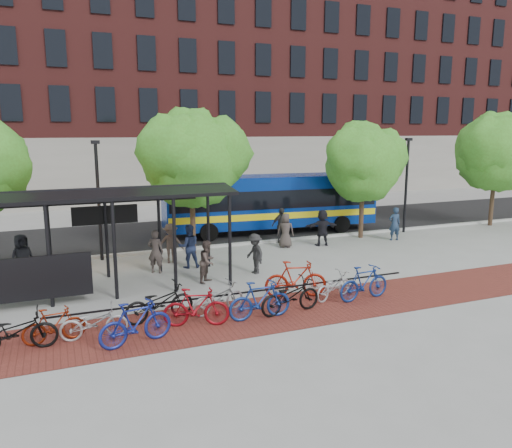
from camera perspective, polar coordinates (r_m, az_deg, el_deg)
name	(u,v)px	position (r m, az deg, el deg)	size (l,w,h in m)	color
ground	(283,264)	(21.03, 3.16, -4.62)	(160.00, 160.00, 0.00)	#9E9E99
asphalt_street	(224,229)	(28.28, -3.73, -0.62)	(160.00, 8.00, 0.01)	black
curb	(249,243)	(24.58, -0.80, -2.20)	(160.00, 0.25, 0.12)	#B7B7B2
brick_strip	(293,310)	(15.91, 4.28, -9.75)	(24.00, 3.00, 0.01)	maroon
bike_rack_rail	(244,306)	(16.20, -1.33, -9.35)	(12.00, 0.05, 0.95)	black
building_brick	(264,81)	(48.31, 0.86, 16.01)	(55.00, 14.00, 20.00)	maroon
bus_shelter	(74,206)	(18.05, -20.13, 1.92)	(10.60, 3.07, 3.60)	black
tree_b	(193,155)	(22.47, -7.21, 7.84)	(5.15, 4.20, 6.47)	#382619
tree_c	(364,160)	(26.27, 12.29, 7.20)	(4.66, 3.80, 5.92)	#382619
tree_d	(497,149)	(32.18, 25.85, 7.73)	(5.39, 4.40, 6.55)	#382619
lamp_post_left	(98,197)	(22.18, -17.56, 2.95)	(0.35, 0.20, 5.12)	black
lamp_post_right	(406,182)	(28.30, 16.80, 4.57)	(0.35, 0.20, 5.12)	black
bus	(271,200)	(27.19, 1.68, 2.76)	(11.72, 3.53, 3.12)	navy
bike_0	(15,331)	(14.29, -25.83, -10.98)	(0.71, 2.04, 1.07)	black
bike_1	(54,325)	(14.45, -22.09, -10.66)	(0.46, 1.61, 0.97)	maroon
bike_2	(94,322)	(14.34, -18.04, -10.62)	(0.62, 1.78, 0.94)	#A0A1A3
bike_3	(136,323)	(13.63, -13.59, -10.95)	(0.56, 1.99, 1.19)	navy
bike_4	(159,302)	(15.12, -11.00, -8.79)	(0.74, 2.12, 1.11)	black
bike_5	(196,307)	(14.53, -6.84, -9.43)	(0.54, 1.90, 1.14)	maroon
bike_6	(218,298)	(15.52, -4.33, -8.41)	(0.64, 1.82, 0.96)	gray
bike_7	(260,300)	(14.95, 0.45, -8.68)	(0.55, 1.96, 1.18)	navy
bike_8	(290,296)	(15.46, 3.93, -8.23)	(0.72, 2.07, 1.09)	black
bike_9	(296,279)	(16.87, 4.56, -6.29)	(0.59, 2.10, 1.26)	#991E0D
bike_10	(333,286)	(16.91, 8.84, -6.98)	(0.60, 1.72, 0.90)	#AEAEB0
bike_11	(364,283)	(16.94, 12.26, -6.59)	(0.55, 1.96, 1.18)	navy
pedestrian_0	(22,258)	(20.26, -25.15, -3.58)	(0.89, 0.58, 1.82)	black
pedestrian_1	(156,252)	(19.96, -11.41, -3.11)	(0.63, 0.41, 1.72)	#423935
pedestrian_2	(189,246)	(20.48, -7.69, -2.55)	(0.87, 0.67, 1.78)	#212C4D
pedestrian_3	(171,243)	(21.35, -9.73, -2.18)	(1.09, 0.63, 1.69)	#4C3F38
pedestrian_4	(281,225)	(24.80, 2.90, -0.16)	(1.03, 0.43, 1.76)	#292929
pedestrian_5	(322,228)	(24.38, 7.58, -0.42)	(1.64, 0.52, 1.77)	black
pedestrian_6	(285,230)	(23.85, 3.39, -0.74)	(0.81, 0.52, 1.65)	#423935
pedestrian_7	(395,224)	(26.31, 15.56, 0.03)	(0.62, 0.41, 1.70)	navy
pedestrian_8	(208,261)	(18.49, -5.55, -4.27)	(0.77, 0.60, 1.58)	#4B3E38
pedestrian_9	(255,254)	(19.51, -0.13, -3.41)	(1.03, 0.59, 1.59)	#252525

